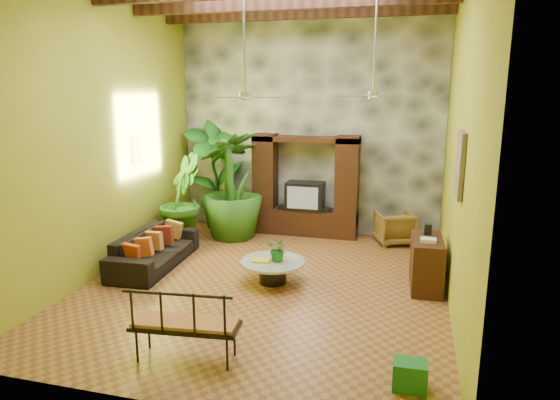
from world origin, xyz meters
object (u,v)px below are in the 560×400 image
(tall_plant_a, at_px, (215,173))
(coffee_table, at_px, (273,268))
(entertainment_center, at_px, (305,193))
(tall_plant_c, at_px, (232,185))
(side_console, at_px, (426,263))
(tall_plant_b, at_px, (181,199))
(green_bin, at_px, (410,375))
(sofa, at_px, (154,249))
(wicker_armchair, at_px, (394,228))
(ceiling_fan_front, at_px, (245,82))
(iron_bench, at_px, (182,321))
(ceiling_fan_back, at_px, (374,83))

(tall_plant_a, xyz_separation_m, coffee_table, (2.29, -3.00, -1.08))
(entertainment_center, bearing_deg, tall_plant_c, -156.31)
(tall_plant_c, relative_size, side_console, 2.20)
(tall_plant_b, height_order, green_bin, tall_plant_b)
(sofa, relative_size, green_bin, 6.07)
(entertainment_center, height_order, wicker_armchair, entertainment_center)
(wicker_armchair, bearing_deg, ceiling_fan_front, 35.55)
(wicker_armchair, height_order, side_console, side_console)
(wicker_armchair, xyz_separation_m, tall_plant_a, (-4.23, 0.15, 0.99))
(wicker_armchair, relative_size, iron_bench, 0.55)
(entertainment_center, distance_m, sofa, 3.69)
(ceiling_fan_front, xyz_separation_m, coffee_table, (0.29, 0.51, -3.15))
(entertainment_center, height_order, tall_plant_c, tall_plant_c)
(iron_bench, bearing_deg, entertainment_center, 81.37)
(green_bin, bearing_deg, ceiling_fan_front, 141.31)
(tall_plant_b, height_order, tall_plant_c, tall_plant_c)
(ceiling_fan_back, height_order, side_console, ceiling_fan_back)
(tall_plant_a, bearing_deg, ceiling_fan_back, -26.75)
(ceiling_fan_back, height_order, wicker_armchair, ceiling_fan_back)
(ceiling_fan_front, height_order, tall_plant_c, ceiling_fan_front)
(wicker_armchair, height_order, green_bin, wicker_armchair)
(entertainment_center, relative_size, ceiling_fan_back, 1.29)
(ceiling_fan_back, bearing_deg, sofa, -167.59)
(entertainment_center, bearing_deg, wicker_armchair, -4.81)
(sofa, relative_size, wicker_armchair, 3.01)
(ceiling_fan_back, distance_m, coffee_table, 3.66)
(tall_plant_b, height_order, iron_bench, tall_plant_b)
(ceiling_fan_back, bearing_deg, tall_plant_b, 172.06)
(ceiling_fan_front, relative_size, iron_bench, 1.34)
(ceiling_fan_back, distance_m, wicker_armchair, 3.55)
(entertainment_center, distance_m, ceiling_fan_front, 4.30)
(coffee_table, height_order, side_console, side_console)
(sofa, distance_m, side_console, 4.97)
(green_bin, bearing_deg, sofa, 149.06)
(iron_bench, height_order, side_console, iron_bench)
(iron_bench, bearing_deg, wicker_armchair, 61.83)
(tall_plant_a, distance_m, tall_plant_c, 0.94)
(entertainment_center, relative_size, tall_plant_a, 0.90)
(ceiling_fan_back, distance_m, tall_plant_c, 4.03)
(tall_plant_b, bearing_deg, tall_plant_c, 37.62)
(entertainment_center, xyz_separation_m, coffee_table, (0.09, -3.03, -0.71))
(tall_plant_b, bearing_deg, wicker_armchair, 15.07)
(sofa, height_order, tall_plant_c, tall_plant_c)
(tall_plant_a, distance_m, side_console, 5.55)
(green_bin, bearing_deg, coffee_table, 131.86)
(ceiling_fan_front, relative_size, wicker_armchair, 2.44)
(tall_plant_b, bearing_deg, ceiling_fan_front, -44.01)
(ceiling_fan_front, height_order, ceiling_fan_back, same)
(wicker_armchair, bearing_deg, tall_plant_c, -12.95)
(ceiling_fan_front, distance_m, wicker_armchair, 5.06)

